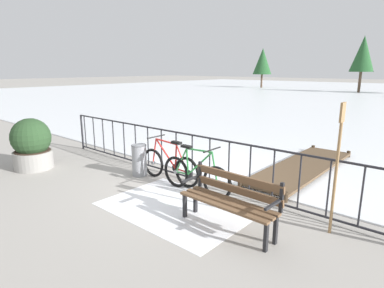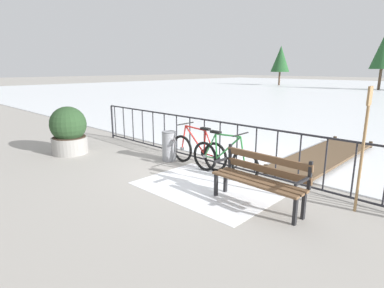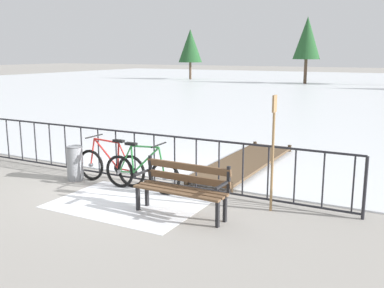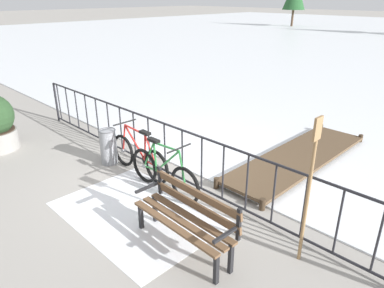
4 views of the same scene
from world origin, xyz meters
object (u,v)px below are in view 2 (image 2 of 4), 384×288
at_px(bicycle_second, 198,151).
at_px(park_bench, 260,176).
at_px(bicycle_near_railing, 224,159).
at_px(oar_upright, 364,142).
at_px(planter_with_shrub, 69,131).
at_px(trash_bin, 169,146).

height_order(bicycle_second, park_bench, bicycle_second).
distance_m(bicycle_near_railing, oar_upright, 2.69).
bearing_deg(oar_upright, bicycle_near_railing, -177.21).
xyz_separation_m(park_bench, oar_upright, (1.24, 0.85, 0.63)).
bearing_deg(planter_with_shrub, park_bench, 7.31).
height_order(bicycle_near_railing, bicycle_second, same).
bearing_deg(trash_bin, oar_upright, 2.10).
bearing_deg(park_bench, bicycle_second, 158.95).
xyz_separation_m(trash_bin, oar_upright, (4.26, 0.16, 0.76)).
relative_size(bicycle_near_railing, oar_upright, 0.86).
height_order(park_bench, trash_bin, park_bench).
xyz_separation_m(bicycle_near_railing, bicycle_second, (-0.85, 0.11, 0.00)).
bearing_deg(park_bench, trash_bin, 167.03).
relative_size(bicycle_second, planter_with_shrub, 1.36).
distance_m(park_bench, planter_with_shrub, 5.48).
xyz_separation_m(planter_with_shrub, oar_upright, (6.68, 1.55, 0.52)).
bearing_deg(bicycle_near_railing, trash_bin, -178.95).
relative_size(bicycle_second, trash_bin, 2.34).
bearing_deg(trash_bin, park_bench, -12.97).
distance_m(bicycle_near_railing, bicycle_second, 0.86).
xyz_separation_m(bicycle_second, trash_bin, (-0.83, -0.15, 0.00)).
bearing_deg(oar_upright, planter_with_shrub, -166.94).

